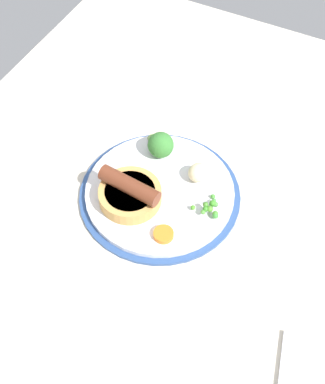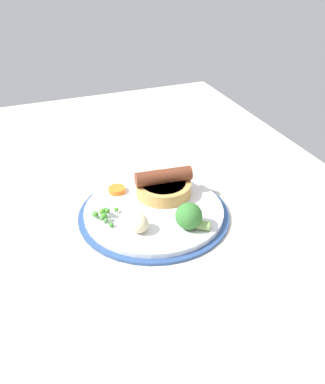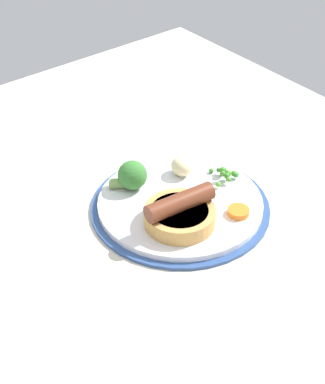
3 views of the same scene
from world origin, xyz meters
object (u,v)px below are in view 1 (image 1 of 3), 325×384
at_px(pea_pile, 211,208).
at_px(broccoli_floret_near, 160,145).
at_px(carrot_slice_0, 163,234).
at_px(dinner_plate, 160,193).
at_px(sausage_pudding, 130,193).
at_px(potato_chunk_0, 198,172).

xyz_separation_m(pea_pile, broccoli_floret_near, (0.07, 0.12, 0.01)).
bearing_deg(carrot_slice_0, dinner_plate, 30.77).
relative_size(sausage_pudding, broccoli_floret_near, 1.88).
distance_m(dinner_plate, broccoli_floret_near, 0.08).
bearing_deg(potato_chunk_0, carrot_slice_0, -179.72).
xyz_separation_m(pea_pile, carrot_slice_0, (-0.07, 0.04, -0.01)).
xyz_separation_m(potato_chunk_0, carrot_slice_0, (-0.12, -0.00, -0.01)).
height_order(dinner_plate, potato_chunk_0, potato_chunk_0).
xyz_separation_m(dinner_plate, pea_pile, (-0.00, -0.09, 0.02)).
bearing_deg(broccoli_floret_near, sausage_pudding, -53.99).
height_order(broccoli_floret_near, potato_chunk_0, broccoli_floret_near).
height_order(sausage_pudding, potato_chunk_0, sausage_pudding).
height_order(sausage_pudding, broccoli_floret_near, sausage_pudding).
height_order(pea_pile, carrot_slice_0, pea_pile).
distance_m(broccoli_floret_near, potato_chunk_0, 0.08).
bearing_deg(carrot_slice_0, broccoli_floret_near, 28.65).
xyz_separation_m(sausage_pudding, potato_chunk_0, (0.08, -0.07, -0.00)).
xyz_separation_m(dinner_plate, potato_chunk_0, (0.05, -0.04, 0.02)).
bearing_deg(dinner_plate, potato_chunk_0, -41.16).
height_order(pea_pile, broccoli_floret_near, broccoli_floret_near).
bearing_deg(pea_pile, sausage_pudding, 106.35).
bearing_deg(sausage_pudding, pea_pile, -157.86).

